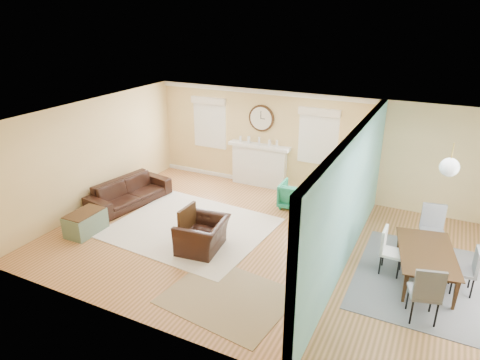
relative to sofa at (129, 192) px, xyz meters
name	(u,v)px	position (x,y,z in m)	size (l,w,h in m)	color
floor	(269,246)	(3.88, -0.37, -0.31)	(9.00, 9.00, 0.00)	brown
wall_back	(316,146)	(3.88, 2.63, 0.99)	(9.00, 0.02, 2.60)	tan
wall_front	(184,265)	(3.88, -3.37, 0.99)	(9.00, 0.02, 2.60)	tan
wall_left	(94,154)	(-0.62, -0.37, 0.99)	(0.02, 6.00, 2.60)	tan
ceiling	(272,121)	(3.88, -0.37, 2.29)	(9.00, 6.00, 0.02)	white
partition	(352,193)	(5.39, -0.09, 1.05)	(0.17, 6.00, 2.60)	tan
fireplace	(259,165)	(2.38, 2.51, 0.29)	(1.70, 0.30, 1.17)	white
wall_clock	(261,118)	(2.38, 2.60, 1.54)	(0.70, 0.07, 0.70)	#402612
window_left	(210,119)	(0.83, 2.59, 1.35)	(1.05, 0.13, 1.42)	white
window_right	(319,133)	(3.93, 2.59, 1.35)	(1.05, 0.13, 1.42)	white
pendant	(449,167)	(6.88, -0.37, 1.89)	(0.30, 0.30, 0.55)	gold
rug_cream	(191,228)	(2.04, -0.42, -0.30)	(3.27, 2.83, 0.02)	beige
rug_jute	(228,297)	(3.91, -2.22, -0.30)	(1.99, 1.63, 0.01)	tan
rug_grey	(424,280)	(6.82, -0.23, -0.30)	(2.30, 2.88, 0.01)	slate
sofa	(129,192)	(0.00, 0.00, 0.00)	(2.12, 0.83, 0.62)	black
eames_chair	(203,235)	(2.74, -1.07, 0.01)	(0.99, 0.87, 0.65)	black
green_chair	(295,195)	(3.71, 1.62, 0.00)	(0.67, 0.69, 0.63)	#0D6B3E
trunk	(86,223)	(0.14, -1.60, -0.07)	(0.52, 0.84, 0.49)	slate
credenza	(351,206)	(5.10, 1.41, 0.09)	(0.53, 1.55, 0.80)	#A27442
tv	(353,177)	(5.09, 1.41, 0.78)	(1.00, 0.13, 0.58)	black
garden_stool	(337,232)	(5.08, 0.38, -0.06)	(0.34, 0.34, 0.50)	white
potted_plant	(339,213)	(5.08, 0.38, 0.38)	(0.34, 0.29, 0.37)	#337F33
dining_table	(426,266)	(6.82, -0.23, -0.02)	(1.65, 0.92, 0.58)	#402612
dining_chair_n	(433,227)	(6.82, 0.77, 0.28)	(0.51, 0.51, 1.00)	slate
dining_chair_s	(425,287)	(6.84, -1.34, 0.27)	(0.54, 0.54, 0.99)	slate
dining_chair_w	(393,248)	(6.22, -0.25, 0.20)	(0.39, 0.39, 0.87)	white
dining_chair_e	(464,266)	(7.38, -0.31, 0.19)	(0.41, 0.41, 0.86)	slate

